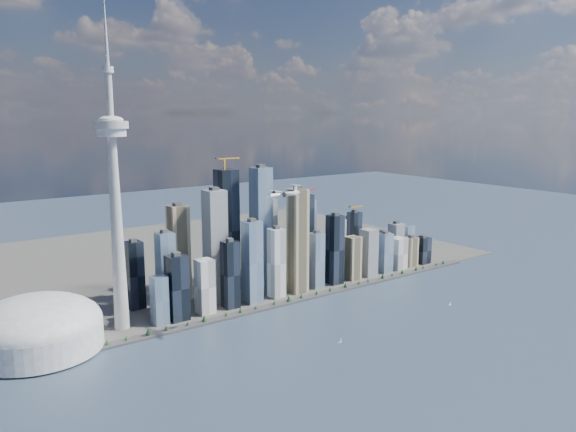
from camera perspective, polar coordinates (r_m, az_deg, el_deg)
ground at (r=946.17m, az=8.36°, el=-12.98°), size 4000.00×4000.00×0.00m
seawall at (r=1124.09m, az=-0.69°, el=-8.91°), size 1100.00×22.00×4.00m
land at (r=1498.21m, az=-10.75°, el=-4.17°), size 1400.00×900.00×3.00m
shoreline_trees at (r=1121.86m, az=-0.69°, el=-8.59°), size 960.53×7.20×8.80m
skyscraper_cluster at (r=1200.57m, az=-0.78°, el=-3.36°), size 736.00×142.00×282.81m
needle_tower at (r=986.40m, az=-17.17°, el=1.90°), size 56.00×56.00×550.50m
dome_stadium at (r=989.34m, az=-24.15°, el=-10.30°), size 200.00×200.00×86.00m
airplane at (r=929.48m, az=-0.44°, el=2.26°), size 72.68×64.37×17.71m
sailboat_west at (r=953.44m, az=5.35°, el=-12.50°), size 7.64×4.29×10.77m
sailboat_east at (r=1166.44m, az=16.13°, el=-8.56°), size 6.69×2.66×9.24m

